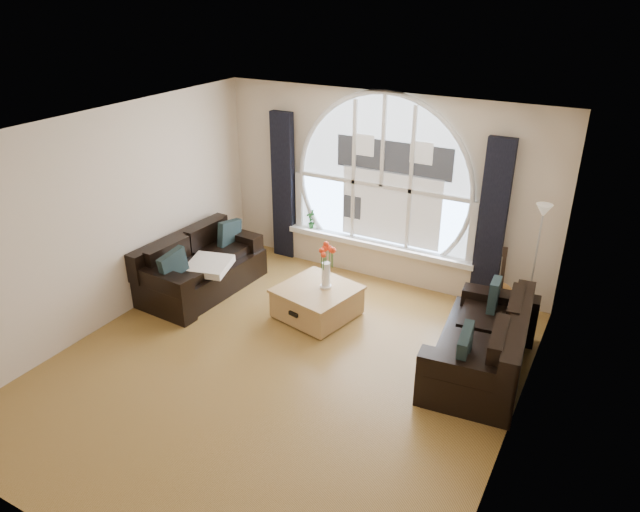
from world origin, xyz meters
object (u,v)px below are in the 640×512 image
Objects in this scene: guitar at (502,282)px; potted_plant at (311,219)px; floor_lamp at (534,264)px; sofa_left at (202,265)px; vase_flowers at (326,260)px; coffee_chest at (317,301)px; sofa_right at (482,340)px.

potted_plant is at bearing 158.18° from guitar.
sofa_left is at bearing -161.58° from floor_lamp.
potted_plant is at bearing 65.27° from sofa_left.
guitar reaches higher than sofa_left.
vase_flowers is at bearing 10.76° from sofa_left.
guitar is at bearing 21.56° from sofa_left.
guitar is 3.59× the size of potted_plant.
coffee_chest is 0.59m from vase_flowers.
potted_plant is (-1.00, 1.36, -0.11)m from vase_flowers.
vase_flowers is 0.44× the size of floor_lamp.
sofa_left is 2.59× the size of vase_flowers.
sofa_left is 1.96× the size of coffee_chest.
potted_plant is (0.86, 1.60, 0.30)m from sofa_left.
coffee_chest is 0.58× the size of floor_lamp.
potted_plant reaches higher than sofa_left.
vase_flowers is at bearing 54.02° from coffee_chest.
vase_flowers reaches higher than coffee_chest.
coffee_chest is (-2.19, 0.16, -0.17)m from sofa_right.
vase_flowers is (0.09, 0.08, 0.58)m from coffee_chest.
vase_flowers is at bearing -53.73° from potted_plant.
guitar is (2.10, 1.10, 0.30)m from coffee_chest.
potted_plant is at bearing 134.44° from coffee_chest.
sofa_right is (3.97, 0.00, 0.00)m from sofa_left.
coffee_chest is 1.77m from potted_plant.
vase_flowers reaches higher than sofa_right.
sofa_left is at bearing -177.38° from guitar.
vase_flowers reaches higher than guitar.
sofa_right is at bearing -6.31° from vase_flowers.
coffee_chest is at bearing -138.03° from vase_flowers.
vase_flowers reaches higher than potted_plant.
potted_plant is at bearing 176.62° from floor_lamp.
potted_plant is (-0.91, 1.44, 0.47)m from coffee_chest.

